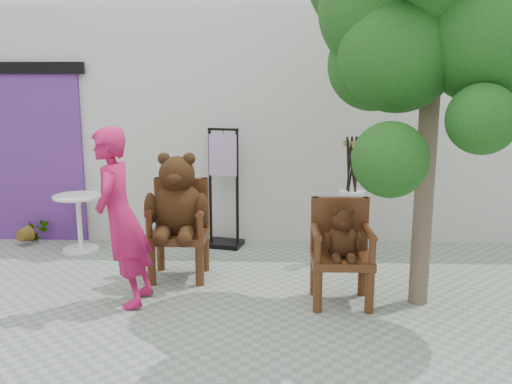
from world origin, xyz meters
TOP-DOWN VIEW (x-y plane):
  - ground_plane at (0.00, 0.00)m, footprint 60.00×60.00m
  - back_wall at (0.00, 3.10)m, footprint 9.00×1.00m
  - doorway at (-3.00, 2.58)m, footprint 1.40×0.11m
  - chair_big at (-0.92, 1.18)m, footprint 0.67×0.71m
  - chair_small at (0.73, 0.57)m, footprint 0.56×0.52m
  - person at (-1.32, 0.46)m, footprint 0.42×0.62m
  - cafe_table at (-2.33, 2.11)m, footprint 0.60×0.60m
  - display_stand at (-0.54, 2.35)m, footprint 0.52×0.45m
  - stool_bucket at (1.01, 1.94)m, footprint 0.32×0.32m
  - tree at (1.28, 0.57)m, footprint 2.10×2.03m
  - potted_plant at (-3.06, 2.35)m, footprint 0.41×0.39m

SIDE VIEW (x-z plane):
  - ground_plane at x=0.00m, z-range 0.00..0.00m
  - potted_plant at x=-3.06m, z-range 0.00..0.36m
  - cafe_table at x=-2.33m, z-range 0.09..0.79m
  - chair_small at x=0.73m, z-range 0.08..1.07m
  - display_stand at x=-0.54m, z-range -0.17..1.34m
  - stool_bucket at x=1.01m, z-range -0.08..1.37m
  - chair_big at x=-0.92m, z-range 0.08..1.44m
  - person at x=-1.32m, z-range 0.00..1.66m
  - doorway at x=-3.00m, z-range 0.00..2.33m
  - back_wall at x=0.00m, z-range 0.00..3.00m
  - tree at x=1.28m, z-range 0.80..4.42m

